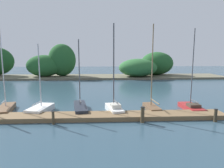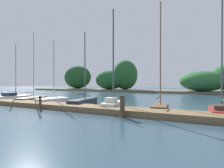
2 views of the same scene
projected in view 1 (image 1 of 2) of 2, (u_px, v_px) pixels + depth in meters
dock_pier at (57, 117)px, 15.29m from camera, size 26.60×1.80×0.35m
far_shore at (79, 65)px, 42.21m from camera, size 59.36×9.35×7.19m
sailboat_2 at (6, 108)px, 17.30m from camera, size 1.80×3.87×7.17m
sailboat_3 at (41, 109)px, 17.06m from camera, size 1.92×3.17×5.89m
sailboat_4 at (80, 107)px, 17.45m from camera, size 1.65×4.16×6.29m
sailboat_5 at (114, 107)px, 17.03m from camera, size 1.58×3.30×7.55m
sailboat_6 at (151, 105)px, 17.72m from camera, size 1.15×3.33×7.60m
sailboat_7 at (191, 106)px, 17.84m from camera, size 1.36×3.31×7.26m
mooring_piling_2 at (53, 118)px, 14.08m from camera, size 0.22×0.22×0.98m
mooring_piling_3 at (142, 115)px, 14.42m from camera, size 0.32×0.32×1.20m
mooring_piling_4 at (215, 115)px, 14.62m from camera, size 0.27×0.27×0.99m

